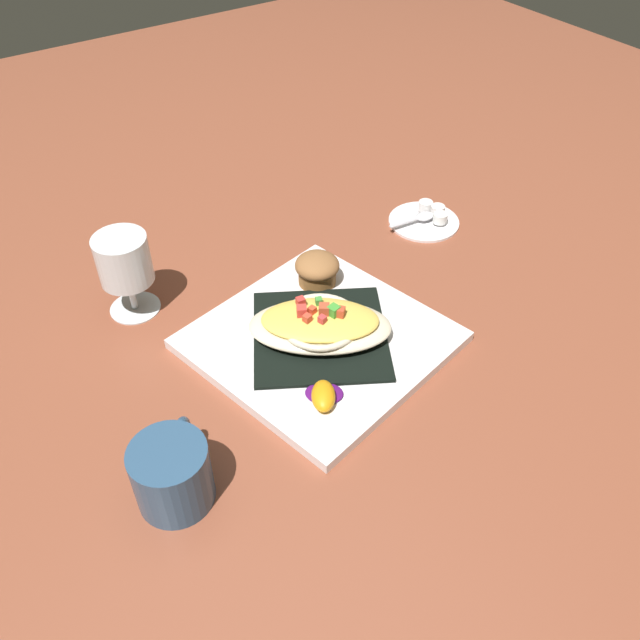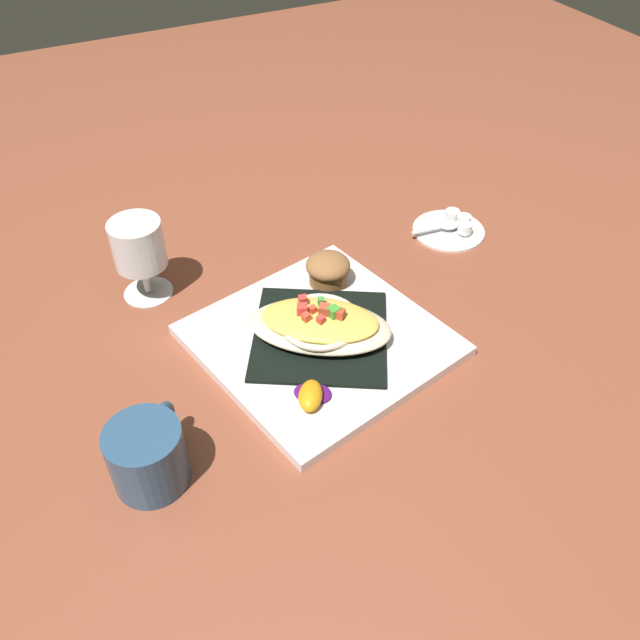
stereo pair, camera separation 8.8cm
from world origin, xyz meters
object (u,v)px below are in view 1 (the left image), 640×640
(creamer_cup_2, at_px, (426,206))
(gratin_dish, at_px, (320,324))
(creamer_cup_0, at_px, (440,218))
(square_plate, at_px, (320,340))
(creamer_saucer, at_px, (424,220))
(creamer_cup_1, at_px, (438,210))
(coffee_mug, at_px, (173,476))
(orange_garnish, at_px, (324,395))
(spoon, at_px, (422,217))
(stemmed_glass, at_px, (125,264))
(muffin, at_px, (317,269))

(creamer_cup_2, bearing_deg, gratin_dish, -63.88)
(creamer_cup_0, bearing_deg, square_plate, -69.74)
(creamer_saucer, height_order, creamer_cup_2, creamer_cup_2)
(creamer_cup_1, bearing_deg, coffee_mug, -67.71)
(orange_garnish, distance_m, spoon, 0.44)
(stemmed_glass, bearing_deg, muffin, 64.64)
(creamer_cup_1, height_order, creamer_cup_2, same)
(square_plate, xyz_separation_m, stemmed_glass, (-0.21, -0.18, 0.07))
(square_plate, height_order, creamer_saucer, square_plate)
(muffin, xyz_separation_m, creamer_cup_0, (-0.02, 0.26, -0.02))
(muffin, height_order, spoon, muffin)
(coffee_mug, distance_m, creamer_saucer, 0.63)
(muffin, distance_m, stemmed_glass, 0.27)
(gratin_dish, xyz_separation_m, stemmed_glass, (-0.21, -0.18, 0.04))
(creamer_saucer, xyz_separation_m, creamer_cup_2, (-0.02, 0.02, 0.01))
(gratin_dish, height_order, creamer_cup_2, gratin_dish)
(orange_garnish, xyz_separation_m, creamer_cup_0, (-0.22, 0.39, -0.01))
(coffee_mug, bearing_deg, stemmed_glass, 165.16)
(stemmed_glass, bearing_deg, creamer_saucer, 81.90)
(creamer_saucer, distance_m, creamer_cup_0, 0.03)
(creamer_cup_1, bearing_deg, creamer_cup_2, -160.27)
(muffin, bearing_deg, creamer_cup_0, 94.79)
(square_plate, bearing_deg, gratin_dish, 142.87)
(creamer_cup_1, distance_m, creamer_cup_2, 0.02)
(square_plate, relative_size, creamer_cup_0, 12.49)
(stemmed_glass, distance_m, spoon, 0.50)
(creamer_cup_2, bearing_deg, stemmed_glass, -95.69)
(spoon, bearing_deg, creamer_cup_1, 83.95)
(coffee_mug, distance_m, creamer_cup_2, 0.66)
(orange_garnish, distance_m, creamer_cup_0, 0.45)
(creamer_saucer, height_order, spoon, spoon)
(stemmed_glass, xyz_separation_m, creamer_saucer, (0.07, 0.49, -0.08))
(coffee_mug, bearing_deg, creamer_cup_2, 114.34)
(creamer_saucer, bearing_deg, creamer_cup_0, 32.38)
(spoon, bearing_deg, gratin_dish, -64.97)
(creamer_saucer, bearing_deg, muffin, -79.83)
(creamer_saucer, xyz_separation_m, creamer_cup_1, (0.00, 0.03, 0.01))
(square_plate, relative_size, creamer_saucer, 2.51)
(stemmed_glass, height_order, creamer_cup_1, stemmed_glass)
(square_plate, distance_m, gratin_dish, 0.03)
(creamer_cup_0, bearing_deg, spoon, -140.66)
(spoon, bearing_deg, muffin, -79.54)
(coffee_mug, relative_size, creamer_cup_1, 4.29)
(coffee_mug, distance_m, creamer_cup_1, 0.65)
(square_plate, bearing_deg, spoon, 115.03)
(creamer_cup_0, bearing_deg, coffee_mug, -68.94)
(orange_garnish, bearing_deg, square_plate, 147.78)
(creamer_cup_0, height_order, creamer_cup_2, same)
(creamer_saucer, bearing_deg, coffee_mug, -66.55)
(creamer_saucer, bearing_deg, square_plate, -65.37)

